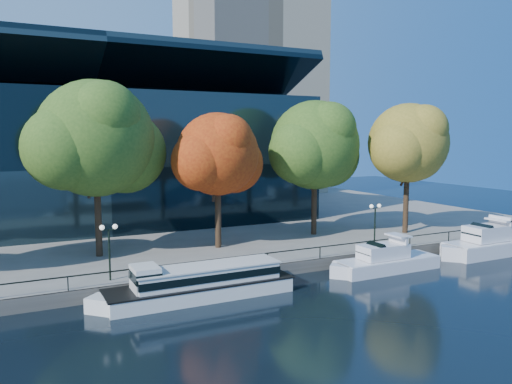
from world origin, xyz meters
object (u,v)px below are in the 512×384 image
tree_2 (98,141)px  tree_4 (317,147)px  lamp_1 (109,239)px  cruiser_far (487,243)px  tree_5 (410,145)px  cruiser_near (383,261)px  lamp_2 (375,215)px  tree_3 (219,156)px  tour_boat (197,282)px

tree_2 → tree_4: size_ratio=1.07×
tree_4 → lamp_1: bearing=-161.2°
cruiser_far → tree_5: 12.45m
cruiser_near → cruiser_far: size_ratio=0.93×
tree_5 → tree_2: bearing=173.1°
tree_2 → lamp_2: size_ratio=3.70×
tree_4 → lamp_2: (1.46, -7.64, -6.14)m
tree_3 → tree_4: size_ratio=0.89×
tree_4 → tree_2: bearing=179.7°
tour_boat → lamp_1: (-5.16, 3.76, 2.82)m
tree_5 → tree_4: bearing=158.6°
lamp_1 → tour_boat: bearing=-36.1°
tree_3 → lamp_1: bearing=-150.3°
tree_2 → tree_4: tree_2 is taller
tree_4 → tour_boat: bearing=-146.6°
tree_3 → lamp_1: size_ratio=3.07×
cruiser_near → tree_3: (-10.38, 10.43, 8.51)m
cruiser_near → tour_boat: bearing=178.8°
cruiser_near → lamp_2: 5.66m
cruiser_far → tree_2: 36.70m
cruiser_far → tour_boat: bearing=179.5°
cruiser_far → tree_4: tree_4 is taller
lamp_2 → tree_5: bearing=27.6°
tree_5 → tree_3: bearing=173.6°
tree_5 → lamp_2: (-7.73, -4.04, -6.35)m
cruiser_far → tree_4: bearing=135.1°
tour_boat → tree_2: (-4.44, 11.53, 9.67)m
tree_4 → lamp_1: (-22.43, -7.64, -6.14)m
tree_3 → lamp_2: tree_3 is taller
cruiser_near → tree_2: tree_2 is taller
tree_2 → lamp_2: 25.38m
cruiser_near → lamp_2: bearing=59.3°
cruiser_near → cruiser_far: (12.65, 0.10, 0.23)m
lamp_2 → cruiser_far: bearing=-21.4°
cruiser_far → lamp_1: lamp_1 is taller
tree_4 → lamp_2: tree_4 is taller
tree_5 → cruiser_near: bearing=-141.3°
cruiser_far → lamp_1: (-34.11, 4.00, 2.83)m
tour_boat → lamp_2: 19.31m
cruiser_far → tree_2: (-33.39, 11.77, 9.67)m
cruiser_far → tree_3: (-23.03, 10.33, 8.29)m
tree_3 → lamp_2: bearing=-26.3°
cruiser_near → lamp_1: 22.06m
tree_4 → tree_5: (9.19, -3.60, 0.21)m
cruiser_far → lamp_1: size_ratio=2.76×
tree_4 → lamp_2: size_ratio=3.45×
cruiser_far → tree_3: size_ratio=0.90×
tour_boat → tree_4: size_ratio=1.04×
tour_boat → tree_2: size_ratio=0.96×
tree_2 → tree_3: bearing=-7.9°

